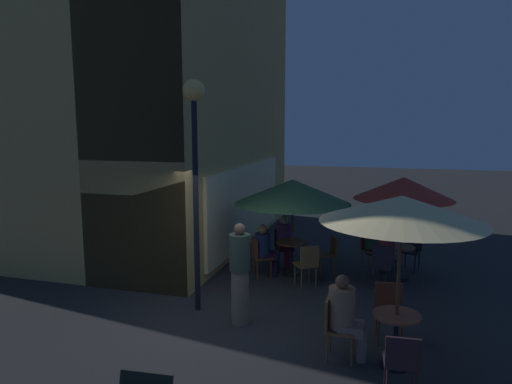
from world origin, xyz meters
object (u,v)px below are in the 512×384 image
cafe_table_0 (396,330)px  patio_umbrella_1 (293,192)px  patio_umbrella_0 (402,210)px  cafe_chair_2 (402,360)px  patio_umbrella_2 (404,189)px  patron_standing_5 (240,274)px  street_lamp_near_corner (195,139)px  cafe_chair_9 (369,246)px  cafe_chair_1 (335,322)px  patron_seated_4 (374,242)px  patron_seated_0 (345,312)px  patron_seated_3 (387,254)px  cafe_table_2 (400,257)px  cafe_table_1 (292,251)px  cafe_chair_3 (307,262)px  cafe_chair_4 (330,251)px  cafe_chair_5 (283,243)px  cafe_chair_8 (412,248)px  cafe_chair_0 (389,306)px  cafe_chair_6 (258,254)px  patron_seated_1 (285,238)px  patron_seated_2 (265,247)px

cafe_table_0 → patio_umbrella_1: patio_umbrella_1 is taller
patio_umbrella_0 → cafe_chair_2: 1.90m
patio_umbrella_2 → patron_standing_5: patio_umbrella_2 is taller
street_lamp_near_corner → patio_umbrella_0: 3.73m
cafe_table_0 → cafe_chair_9: (4.29, 0.54, 0.04)m
cafe_chair_1 → patron_seated_4: 4.24m
street_lamp_near_corner → cafe_chair_1: (-1.06, -2.61, -2.59)m
patron_seated_0 → patron_seated_3: 3.23m
patron_seated_3 → patio_umbrella_1: bearing=105.2°
cafe_table_2 → cafe_chair_9: bearing=57.8°
patron_seated_4 → cafe_table_0: bearing=-52.0°
street_lamp_near_corner → cafe_table_2: size_ratio=5.65×
patio_umbrella_2 → cafe_table_1: bearing=99.4°
cafe_chair_2 → patron_seated_4: bearing=1.5°
cafe_table_0 → cafe_chair_3: bearing=31.7°
cafe_chair_4 → cafe_chair_5: bearing=-40.8°
patio_umbrella_1 → cafe_chair_8: size_ratio=2.98×
cafe_table_2 → patio_umbrella_1: (-0.39, 2.35, 1.42)m
patio_umbrella_1 → patron_seated_3: bearing=-97.8°
cafe_chair_1 → street_lamp_near_corner: bearing=158.5°
patio_umbrella_2 → cafe_chair_0: (-3.03, 0.25, -1.47)m
cafe_chair_6 → cafe_chair_0: bearing=-70.9°
cafe_table_1 → cafe_chair_4: size_ratio=0.90×
cafe_chair_1 → cafe_chair_4: (3.82, 0.54, -0.03)m
cafe_chair_1 → cafe_chair_8: size_ratio=1.06×
patron_seated_3 → cafe_chair_9: bearing=43.2°
cafe_table_1 → cafe_chair_6: bearing=122.1°
cafe_chair_4 → street_lamp_near_corner: bearing=29.2°
patron_seated_0 → patron_seated_1: (4.05, 1.79, -0.02)m
cafe_chair_0 → patron_seated_3: size_ratio=0.69×
cafe_chair_1 → cafe_chair_2: (-0.80, -0.91, -0.02)m
patio_umbrella_0 → patron_seated_2: bearing=41.3°
cafe_table_2 → cafe_chair_9: cafe_chair_9 is taller
patron_seated_1 → cafe_table_1: bearing=-0.0°
patio_umbrella_1 → patron_seated_3: patio_umbrella_1 is taller
cafe_chair_4 → cafe_table_1: bearing=-0.0°
cafe_chair_9 → patron_seated_3: (-1.11, -0.41, 0.16)m
cafe_table_0 → patron_standing_5: (0.73, 2.54, 0.35)m
cafe_chair_9 → cafe_chair_6: bearing=-119.7°
patio_umbrella_1 → cafe_chair_3: bearing=-144.6°
street_lamp_near_corner → cafe_chair_6: street_lamp_near_corner is taller
cafe_chair_3 → patron_seated_3: patron_seated_3 is taller
patron_seated_1 → cafe_chair_3: bearing=4.6°
cafe_table_1 → patio_umbrella_1: 1.35m
cafe_table_2 → cafe_chair_2: cafe_chair_2 is taller
patron_seated_0 → patron_seated_2: size_ratio=1.04×
patron_seated_3 → cafe_chair_2: bearing=-154.2°
street_lamp_near_corner → patio_umbrella_1: 2.98m
cafe_table_2 → cafe_chair_8: 0.81m
patron_seated_2 → cafe_chair_8: bearing=-7.0°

